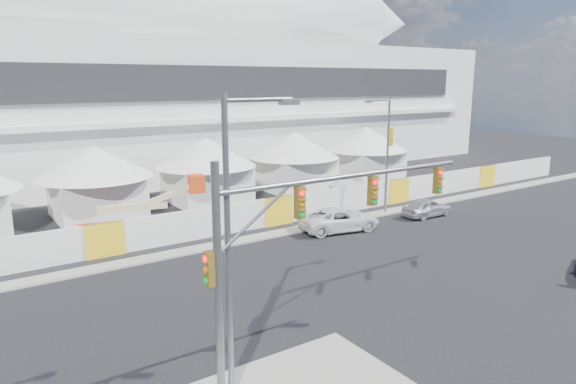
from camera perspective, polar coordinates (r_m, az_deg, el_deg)
ground at (r=22.36m, az=6.51°, el=-14.45°), size 160.00×160.00×0.00m
far_curb at (r=44.24m, az=15.72°, el=-1.20°), size 80.00×1.20×0.12m
stadium at (r=60.62m, az=-13.27°, el=11.42°), size 80.00×24.80×21.98m
tent_row at (r=41.92m, az=-14.67°, el=2.44°), size 53.40×8.40×5.40m
hoarding_fence at (r=36.35m, az=-1.14°, el=-2.10°), size 70.00×0.25×2.00m
scaffold_tower at (r=78.24m, az=15.23°, el=8.92°), size 4.40×4.40×12.00m
sedan_silver at (r=39.89m, az=15.19°, el=-1.68°), size 1.83×4.17×1.40m
pickup_curb at (r=35.10m, az=5.72°, el=-3.06°), size 3.65×6.00×1.55m
lot_car_a at (r=46.21m, az=7.05°, el=0.50°), size 2.21×4.21×1.32m
traffic_mast at (r=16.60m, az=-0.84°, el=-7.45°), size 10.75×0.74×7.64m
streetlight_median at (r=15.61m, az=-5.92°, el=-4.17°), size 2.64×0.27×9.54m
streetlight_curb at (r=39.25m, az=10.80°, el=4.90°), size 2.62×0.59×8.83m
boom_lift at (r=34.10m, az=-17.80°, el=-3.52°), size 8.19×2.74×4.04m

